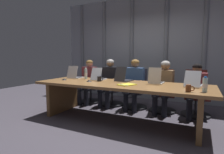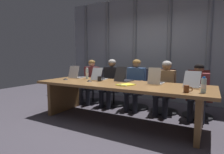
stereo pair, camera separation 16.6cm
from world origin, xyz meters
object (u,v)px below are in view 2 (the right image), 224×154
(laptop_right_mid, at_px, (156,81))
(water_bottle_secondary, at_px, (204,86))
(person_left_mid, at_px, (111,80))
(coffee_mug_far, at_px, (187,89))
(laptop_center, at_px, (124,79))
(laptop_left_mid, at_px, (100,77))
(office_chair_right_mid, at_px, (165,96))
(office_chair_center, at_px, (137,93))
(laptop_right_end, at_px, (194,84))
(coffee_mug_near, at_px, (100,79))
(laptop_left_end, at_px, (77,76))
(conference_mic_left_side, at_px, (89,81))
(person_center, at_px, (135,81))
(spiral_notepad, at_px, (126,85))
(office_chair_left_mid, at_px, (115,91))
(person_left_end, at_px, (90,79))
(person_right_mid, at_px, (165,84))
(water_bottle_primary, at_px, (87,74))
(office_chair_right_end, at_px, (198,99))
(conference_mic_middle, at_px, (65,79))
(person_right_end, at_px, (198,88))
(office_chair_left_end, at_px, (94,90))

(laptop_right_mid, distance_m, water_bottle_secondary, 0.96)
(person_left_mid, height_order, coffee_mug_far, person_left_mid)
(laptop_center, height_order, person_left_mid, person_left_mid)
(laptop_left_mid, xyz_separation_m, office_chair_right_mid, (1.25, 0.78, -0.44))
(office_chair_center, bearing_deg, laptop_right_end, 61.87)
(laptop_center, bearing_deg, coffee_mug_near, 119.21)
(office_chair_right_mid, xyz_separation_m, coffee_mug_far, (0.61, -1.39, 0.44))
(laptop_left_end, distance_m, coffee_mug_far, 2.61)
(conference_mic_left_side, bearing_deg, coffee_mug_near, 37.13)
(office_chair_right_mid, bearing_deg, coffee_mug_near, -59.09)
(laptop_left_mid, distance_m, water_bottle_secondary, 2.14)
(laptop_center, xyz_separation_m, person_center, (0.01, 0.61, -0.12))
(spiral_notepad, bearing_deg, coffee_mug_near, -173.71)
(office_chair_left_mid, xyz_separation_m, person_center, (0.63, -0.15, 0.32))
(laptop_right_mid, distance_m, person_center, 0.93)
(laptop_center, distance_m, person_left_end, 1.44)
(person_right_mid, xyz_separation_m, water_bottle_primary, (-1.66, -0.60, 0.20))
(laptop_right_mid, xyz_separation_m, water_bottle_primary, (-1.63, 0.03, 0.06))
(person_right_mid, relative_size, coffee_mug_far, 9.33)
(office_chair_center, bearing_deg, laptop_right_mid, 43.76)
(office_chair_right_end, relative_size, person_left_mid, 0.82)
(laptop_center, xyz_separation_m, water_bottle_secondary, (1.49, -0.54, 0.04))
(office_chair_right_end, relative_size, conference_mic_left_side, 8.81)
(office_chair_right_end, relative_size, person_right_mid, 0.83)
(laptop_center, bearing_deg, conference_mic_left_side, 123.41)
(laptop_center, height_order, conference_mic_middle, laptop_center)
(office_chair_right_mid, xyz_separation_m, person_right_mid, (0.04, -0.16, 0.31))
(coffee_mug_far, bearing_deg, coffee_mug_near, 166.29)
(person_right_end, height_order, conference_mic_left_side, person_right_end)
(office_chair_right_mid, bearing_deg, office_chair_left_end, -99.46)
(laptop_left_end, bearing_deg, coffee_mug_near, -112.87)
(laptop_center, distance_m, person_left_mid, 0.91)
(laptop_left_end, relative_size, laptop_right_mid, 1.16)
(office_chair_right_mid, relative_size, coffee_mug_near, 7.26)
(office_chair_center, distance_m, spiral_notepad, 1.29)
(office_chair_right_mid, bearing_deg, person_center, -86.57)
(water_bottle_secondary, bearing_deg, office_chair_left_mid, 148.30)
(conference_mic_middle, relative_size, spiral_notepad, 0.30)
(laptop_right_end, xyz_separation_m, office_chair_right_end, (0.03, 0.80, -0.44))
(water_bottle_primary, bearing_deg, laptop_left_end, 178.97)
(water_bottle_secondary, relative_size, conference_mic_left_side, 2.08)
(laptop_left_end, xyz_separation_m, coffee_mug_near, (0.79, -0.22, -0.01))
(laptop_right_end, relative_size, spiral_notepad, 1.33)
(person_center, bearing_deg, conference_mic_left_side, -37.47)
(person_left_mid, distance_m, person_center, 0.67)
(laptop_center, distance_m, water_bottle_secondary, 1.58)
(conference_mic_left_side, relative_size, spiral_notepad, 0.30)
(laptop_right_mid, xyz_separation_m, conference_mic_middle, (-1.96, -0.33, -0.04))
(coffee_mug_far, bearing_deg, conference_mic_middle, 173.89)
(office_chair_left_end, height_order, person_right_end, person_right_end)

